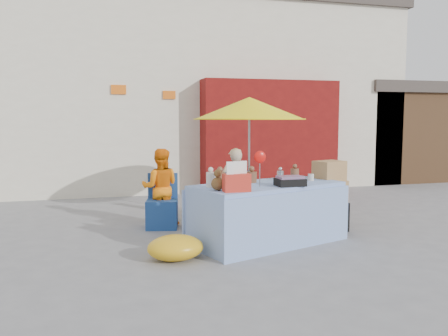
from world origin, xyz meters
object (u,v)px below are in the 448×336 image
object	(u,v)px
vendor_beige	(235,185)
box_stack	(329,199)
chair_left	(162,212)
chair_right	(237,208)
umbrella	(249,109)
vendor_orange	(160,187)
market_table	(267,213)

from	to	relation	value
vendor_beige	box_stack	distance (m)	1.60
chair_left	chair_right	xyz separation A→B (m)	(1.25, 0.00, 0.00)
umbrella	box_stack	distance (m)	2.05
chair_right	vendor_beige	world-z (taller)	vendor_beige
vendor_orange	chair_left	bearing A→B (deg)	104.32
chair_right	vendor_orange	distance (m)	1.31
vendor_beige	vendor_orange	bearing A→B (deg)	12.82
chair_left	umbrella	world-z (taller)	umbrella
market_table	chair_left	distance (m)	1.84
chair_right	vendor_orange	size ratio (longest dim) A/B	0.68
chair_right	umbrella	size ratio (longest dim) A/B	0.41
umbrella	market_table	bearing A→B (deg)	-99.57
market_table	vendor_beige	bearing A→B (deg)	72.25
umbrella	box_stack	size ratio (longest dim) A/B	1.92
market_table	vendor_beige	distance (m)	1.46
chair_right	vendor_beige	xyz separation A→B (m)	(-0.00, 0.13, 0.36)
market_table	chair_right	world-z (taller)	market_table
chair_left	vendor_beige	distance (m)	1.31
umbrella	chair_left	bearing A→B (deg)	-169.57
chair_left	chair_right	world-z (taller)	same
chair_left	box_stack	bearing A→B (deg)	-8.61
chair_left	box_stack	size ratio (longest dim) A/B	0.78
market_table	box_stack	bearing A→B (deg)	-1.65
market_table	chair_left	world-z (taller)	market_table
vendor_orange	umbrella	xyz separation A→B (m)	(1.55, 0.15, 1.27)
umbrella	vendor_beige	bearing A→B (deg)	-153.43
vendor_orange	umbrella	size ratio (longest dim) A/B	0.60
vendor_beige	umbrella	bearing A→B (deg)	-140.61
umbrella	box_stack	xyz separation A→B (m)	(0.87, -1.23, -1.39)
market_table	chair_right	distance (m)	1.32
market_table	umbrella	world-z (taller)	umbrella
market_table	chair_left	size ratio (longest dim) A/B	2.79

